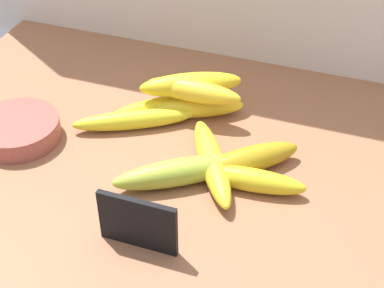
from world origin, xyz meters
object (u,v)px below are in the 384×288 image
Objects in this scene: banana_7 at (194,91)px; banana_8 at (191,84)px; banana_2 at (197,107)px; banana_5 at (212,162)px; banana_4 at (133,120)px; banana_6 at (162,106)px; banana_3 at (248,160)px; banana_1 at (179,173)px; banana_0 at (251,180)px; chalkboard_sign at (138,225)px; fruit_bowl at (18,130)px.

banana_7 is 0.94× the size of banana_8.
banana_5 reaches higher than banana_2.
banana_8 is (-8.23, 13.79, 3.78)cm from banana_5.
banana_4 is 1.17× the size of banana_8.
banana_3 is at bearing -27.64° from banana_6.
banana_6 is (-8.85, 15.65, -0.46)cm from banana_1.
banana_2 is 0.94× the size of banana_6.
banana_2 is 0.96× the size of banana_3.
banana_0 is at bearing -34.55° from banana_6.
chalkboard_sign reaches higher than banana_6.
fruit_bowl is at bearing -146.19° from banana_8.
banana_3 is 20.14cm from banana_6.
banana_8 is (-1.02, 1.55, 0.12)cm from banana_7.
banana_8 reaches higher than banana_6.
banana_3 is at bearing -40.95° from banana_8.
banana_5 is 17.07cm from banana_6.
banana_5 is 16.49cm from banana_8.
banana_6 is at bearing 152.36° from banana_3.
banana_8 is (24.39, 16.33, 3.96)cm from fruit_bowl.
banana_8 reaches higher than banana_7.
banana_4 is 17.02cm from banana_5.
chalkboard_sign is at bearing -85.94° from banana_2.
fruit_bowl reaches higher than banana_4.
banana_7 is (25.40, 14.78, 3.84)cm from fruit_bowl.
banana_1 reaches higher than banana_0.
banana_4 is at bearing -143.39° from banana_2.
banana_5 is at bearing -59.17° from banana_8.
banana_4 is at bearing 139.11° from banana_1.
banana_0 is at bearing -69.79° from banana_3.
banana_3 reaches higher than banana_4.
chalkboard_sign is at bearing -74.66° from banana_6.
banana_7 is (-7.21, 12.23, 3.66)cm from banana_5.
banana_2 is at bearing 100.23° from banana_1.
banana_0 is 10.71cm from banana_1.
banana_7 is (8.61, 5.99, 3.92)cm from banana_4.
banana_6 is at bearing 35.05° from fruit_bowl.
banana_1 reaches higher than banana_4.
banana_1 is at bearing -60.51° from banana_6.
fruit_bowl is at bearing -149.04° from banana_2.
banana_8 is (-4.44, 17.97, 3.57)cm from banana_1.
banana_5 is 14.67cm from banana_7.
banana_3 is 0.83× the size of banana_4.
banana_8 is at bearing 139.05° from banana_3.
banana_6 is 6.73cm from banana_7.
banana_2 is at bearing 62.59° from banana_7.
fruit_bowl is 24.41cm from banana_6.
fruit_bowl is at bearing -172.96° from banana_3.
banana_3 reaches higher than fruit_bowl.
banana_0 is 0.80× the size of banana_1.
fruit_bowl is 18.95cm from banana_4.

